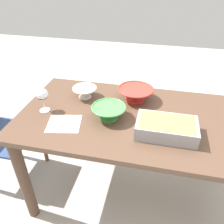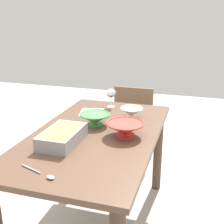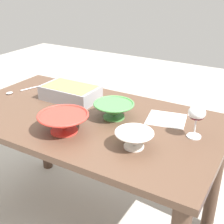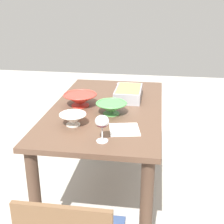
{
  "view_description": "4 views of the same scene",
  "coord_description": "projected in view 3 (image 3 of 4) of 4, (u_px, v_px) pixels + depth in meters",
  "views": [
    {
      "loc": [
        -0.14,
        1.21,
        1.62
      ],
      "look_at": [
        0.12,
        0.05,
        0.82
      ],
      "focal_mm": 36.62,
      "sensor_mm": 36.0,
      "label": 1
    },
    {
      "loc": [
        -1.74,
        -0.64,
        1.55
      ],
      "look_at": [
        0.19,
        -0.06,
        0.87
      ],
      "focal_mm": 47.46,
      "sensor_mm": 36.0,
      "label": 2
    },
    {
      "loc": [
        0.87,
        -1.22,
        1.5
      ],
      "look_at": [
        0.15,
        0.02,
        0.83
      ],
      "focal_mm": 48.47,
      "sensor_mm": 36.0,
      "label": 3
    },
    {
      "loc": [
        2.2,
        0.37,
        1.6
      ],
      "look_at": [
        0.21,
        0.07,
        0.82
      ],
      "focal_mm": 50.56,
      "sensor_mm": 36.0,
      "label": 4
    }
  ],
  "objects": [
    {
      "name": "serving_bowl",
      "position": [
        134.0,
        138.0,
        1.34
      ],
      "size": [
        0.18,
        0.18,
        0.08
      ],
      "color": "white",
      "rests_on": "dining_table"
    },
    {
      "name": "mixing_bowl",
      "position": [
        64.0,
        122.0,
        1.47
      ],
      "size": [
        0.25,
        0.25,
        0.1
      ],
      "color": "red",
      "rests_on": "dining_table"
    },
    {
      "name": "small_bowl",
      "position": [
        114.0,
        109.0,
        1.61
      ],
      "size": [
        0.22,
        0.22,
        0.09
      ],
      "color": "#4C994C",
      "rests_on": "dining_table"
    },
    {
      "name": "napkin",
      "position": [
        166.0,
        119.0,
        1.61
      ],
      "size": [
        0.23,
        0.22,
        0.0
      ],
      "primitive_type": "cube",
      "rotation": [
        0.0,
        0.0,
        0.2
      ],
      "color": "white",
      "rests_on": "dining_table"
    },
    {
      "name": "ground_plane",
      "position": [
        91.0,
        222.0,
        1.98
      ],
      "size": [
        8.0,
        8.0,
        0.0
      ],
      "primitive_type": "plane",
      "color": "#B2ADA3"
    },
    {
      "name": "casserole_dish",
      "position": [
        70.0,
        92.0,
        1.85
      ],
      "size": [
        0.34,
        0.2,
        0.09
      ],
      "color": "#99999E",
      "rests_on": "dining_table"
    },
    {
      "name": "wine_glass",
      "position": [
        197.0,
        115.0,
        1.4
      ],
      "size": [
        0.08,
        0.08,
        0.16
      ],
      "color": "white",
      "rests_on": "dining_table"
    },
    {
      "name": "dining_table",
      "position": [
        88.0,
        137.0,
        1.71
      ],
      "size": [
        1.47,
        0.82,
        0.78
      ],
      "color": "brown",
      "rests_on": "ground_plane"
    },
    {
      "name": "serving_spoon",
      "position": [
        17.0,
        91.0,
        1.97
      ],
      "size": [
        0.1,
        0.24,
        0.01
      ],
      "color": "silver",
      "rests_on": "dining_table"
    }
  ]
}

